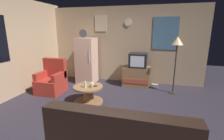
{
  "coord_description": "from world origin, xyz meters",
  "views": [
    {
      "loc": [
        1.1,
        -3.08,
        1.77
      ],
      "look_at": [
        0.02,
        0.9,
        0.75
      ],
      "focal_mm": 26.45,
      "sensor_mm": 36.0,
      "label": 1
    }
  ],
  "objects_px": {
    "remote_control": "(94,86)",
    "standing_lamp": "(177,45)",
    "mug_ceramic_white": "(93,84)",
    "fridge": "(87,60)",
    "book_stack": "(155,86)",
    "tv_stand": "(136,76)",
    "mug_ceramic_tan": "(92,86)",
    "wine_glass": "(85,84)",
    "crt_tv": "(138,60)",
    "armchair": "(52,81)",
    "coffee_table": "(88,94)"
  },
  "relations": [
    {
      "from": "remote_control",
      "to": "book_stack",
      "type": "distance_m",
      "value": 2.1
    },
    {
      "from": "armchair",
      "to": "book_stack",
      "type": "bearing_deg",
      "value": 21.46
    },
    {
      "from": "mug_ceramic_white",
      "to": "mug_ceramic_tan",
      "type": "relative_size",
      "value": 1.0
    },
    {
      "from": "mug_ceramic_tan",
      "to": "remote_control",
      "type": "distance_m",
      "value": 0.1
    },
    {
      "from": "tv_stand",
      "to": "armchair",
      "type": "xyz_separation_m",
      "value": [
        -2.27,
        -1.19,
        0.03
      ]
    },
    {
      "from": "fridge",
      "to": "tv_stand",
      "type": "relative_size",
      "value": 2.11
    },
    {
      "from": "fridge",
      "to": "book_stack",
      "type": "bearing_deg",
      "value": -0.29
    },
    {
      "from": "crt_tv",
      "to": "fridge",
      "type": "bearing_deg",
      "value": -178.1
    },
    {
      "from": "remote_control",
      "to": "book_stack",
      "type": "relative_size",
      "value": 0.72
    },
    {
      "from": "tv_stand",
      "to": "book_stack",
      "type": "relative_size",
      "value": 4.06
    },
    {
      "from": "mug_ceramic_white",
      "to": "armchair",
      "type": "bearing_deg",
      "value": 165.6
    },
    {
      "from": "crt_tv",
      "to": "remote_control",
      "type": "xyz_separation_m",
      "value": [
        -0.87,
        -1.57,
        -0.4
      ]
    },
    {
      "from": "crt_tv",
      "to": "armchair",
      "type": "bearing_deg",
      "value": -152.7
    },
    {
      "from": "wine_glass",
      "to": "remote_control",
      "type": "distance_m",
      "value": 0.21
    },
    {
      "from": "crt_tv",
      "to": "mug_ceramic_tan",
      "type": "bearing_deg",
      "value": -118.49
    },
    {
      "from": "wine_glass",
      "to": "mug_ceramic_white",
      "type": "relative_size",
      "value": 1.67
    },
    {
      "from": "mug_ceramic_white",
      "to": "wine_glass",
      "type": "bearing_deg",
      "value": -133.43
    },
    {
      "from": "remote_control",
      "to": "standing_lamp",
      "type": "bearing_deg",
      "value": 7.58
    },
    {
      "from": "crt_tv",
      "to": "remote_control",
      "type": "height_order",
      "value": "crt_tv"
    },
    {
      "from": "wine_glass",
      "to": "book_stack",
      "type": "bearing_deg",
      "value": 45.4
    },
    {
      "from": "remote_control",
      "to": "fridge",
      "type": "bearing_deg",
      "value": 94.53
    },
    {
      "from": "mug_ceramic_white",
      "to": "standing_lamp",
      "type": "bearing_deg",
      "value": 31.17
    },
    {
      "from": "standing_lamp",
      "to": "remote_control",
      "type": "height_order",
      "value": "standing_lamp"
    },
    {
      "from": "wine_glass",
      "to": "mug_ceramic_white",
      "type": "xyz_separation_m",
      "value": [
        0.13,
        0.13,
        -0.03
      ]
    },
    {
      "from": "mug_ceramic_white",
      "to": "book_stack",
      "type": "relative_size",
      "value": 0.43
    },
    {
      "from": "tv_stand",
      "to": "mug_ceramic_tan",
      "type": "bearing_deg",
      "value": -117.48
    },
    {
      "from": "remote_control",
      "to": "armchair",
      "type": "bearing_deg",
      "value": 140.84
    },
    {
      "from": "fridge",
      "to": "book_stack",
      "type": "relative_size",
      "value": 8.55
    },
    {
      "from": "fridge",
      "to": "wine_glass",
      "type": "relative_size",
      "value": 11.8
    },
    {
      "from": "standing_lamp",
      "to": "mug_ceramic_tan",
      "type": "xyz_separation_m",
      "value": [
        -1.96,
        -1.3,
        -0.89
      ]
    },
    {
      "from": "standing_lamp",
      "to": "coffee_table",
      "type": "bearing_deg",
      "value": -149.57
    },
    {
      "from": "fridge",
      "to": "standing_lamp",
      "type": "relative_size",
      "value": 1.11
    },
    {
      "from": "crt_tv",
      "to": "remote_control",
      "type": "bearing_deg",
      "value": -119.19
    },
    {
      "from": "mug_ceramic_tan",
      "to": "armchair",
      "type": "height_order",
      "value": "armchair"
    },
    {
      "from": "mug_ceramic_white",
      "to": "remote_control",
      "type": "bearing_deg",
      "value": -23.3
    },
    {
      "from": "crt_tv",
      "to": "standing_lamp",
      "type": "relative_size",
      "value": 0.34
    },
    {
      "from": "tv_stand",
      "to": "book_stack",
      "type": "xyz_separation_m",
      "value": [
        0.59,
        -0.07,
        -0.25
      ]
    },
    {
      "from": "standing_lamp",
      "to": "book_stack",
      "type": "relative_size",
      "value": 7.68
    },
    {
      "from": "standing_lamp",
      "to": "book_stack",
      "type": "height_order",
      "value": "standing_lamp"
    },
    {
      "from": "coffee_table",
      "to": "book_stack",
      "type": "relative_size",
      "value": 3.48
    },
    {
      "from": "standing_lamp",
      "to": "tv_stand",
      "type": "bearing_deg",
      "value": 161.98
    },
    {
      "from": "standing_lamp",
      "to": "crt_tv",
      "type": "bearing_deg",
      "value": 161.44
    },
    {
      "from": "crt_tv",
      "to": "mug_ceramic_tan",
      "type": "xyz_separation_m",
      "value": [
        -0.9,
        -1.66,
        -0.36
      ]
    },
    {
      "from": "wine_glass",
      "to": "remote_control",
      "type": "bearing_deg",
      "value": 34.79
    },
    {
      "from": "coffee_table",
      "to": "remote_control",
      "type": "height_order",
      "value": "remote_control"
    },
    {
      "from": "tv_stand",
      "to": "remote_control",
      "type": "xyz_separation_m",
      "value": [
        -0.84,
        -1.57,
        0.13
      ]
    },
    {
      "from": "fridge",
      "to": "crt_tv",
      "type": "height_order",
      "value": "fridge"
    },
    {
      "from": "tv_stand",
      "to": "armchair",
      "type": "bearing_deg",
      "value": -152.3
    },
    {
      "from": "mug_ceramic_tan",
      "to": "remote_control",
      "type": "xyz_separation_m",
      "value": [
        0.02,
        0.09,
        -0.03
      ]
    },
    {
      "from": "tv_stand",
      "to": "mug_ceramic_tan",
      "type": "xyz_separation_m",
      "value": [
        -0.86,
        -1.66,
        0.16
      ]
    }
  ]
}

